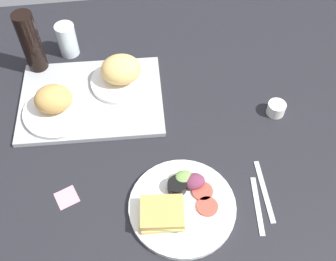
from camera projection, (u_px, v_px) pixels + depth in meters
ground_plane at (163, 150)px, 119.02cm from camera, size 190.00×150.00×3.00cm
serving_tray at (92, 99)px, 128.14cm from camera, size 46.32×34.83×1.60cm
bread_plate_near at (56, 104)px, 121.36cm from camera, size 21.47×21.47×9.17cm
bread_plate_far at (121, 73)px, 127.97cm from camera, size 19.85×19.85×10.15cm
plate_with_salad at (180, 204)px, 105.02cm from camera, size 28.35×28.35×5.40cm
drinking_glass at (67, 40)px, 137.44cm from camera, size 6.59×6.59×11.74cm
soda_bottle at (31, 44)px, 127.98cm from camera, size 6.40×6.40×22.73cm
espresso_cup at (276, 109)px, 124.12cm from camera, size 5.60×5.60×4.00cm
fork at (258, 205)px, 106.39cm from camera, size 3.27×17.05×0.50cm
knife at (264, 191)px, 108.99cm from camera, size 1.87×19.03×0.50cm
sticky_note at (67, 197)px, 107.98cm from camera, size 7.31×7.31×0.12cm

